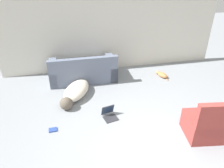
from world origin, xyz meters
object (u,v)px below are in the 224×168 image
at_px(book_blue, 53,130).
at_px(dog, 75,92).
at_px(side_chair, 204,124).
at_px(cat, 162,75).
at_px(couch, 83,71).
at_px(laptop_open, 109,113).

bearing_deg(book_blue, dog, 65.08).
bearing_deg(side_chair, cat, -87.48).
distance_m(couch, dog, 0.90).
xyz_separation_m(dog, book_blue, (-0.52, -1.13, -0.13)).
bearing_deg(laptop_open, book_blue, 177.17).
distance_m(couch, side_chair, 3.38).
height_order(book_blue, side_chair, side_chair).
bearing_deg(cat, book_blue, 101.47).
distance_m(dog, book_blue, 1.25).
bearing_deg(dog, laptop_open, 62.45).
relative_size(dog, book_blue, 8.50).
height_order(couch, laptop_open, couch).
bearing_deg(couch, dog, 71.60).
bearing_deg(couch, book_blue, 67.76).
xyz_separation_m(book_blue, side_chair, (2.81, -0.75, 0.27)).
distance_m(dog, side_chair, 2.96).
bearing_deg(side_chair, book_blue, -7.07).
bearing_deg(book_blue, cat, 29.29).
bearing_deg(couch, side_chair, 126.17).
bearing_deg(side_chair, dog, -31.53).
height_order(dog, book_blue, dog).
relative_size(laptop_open, side_chair, 0.42).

